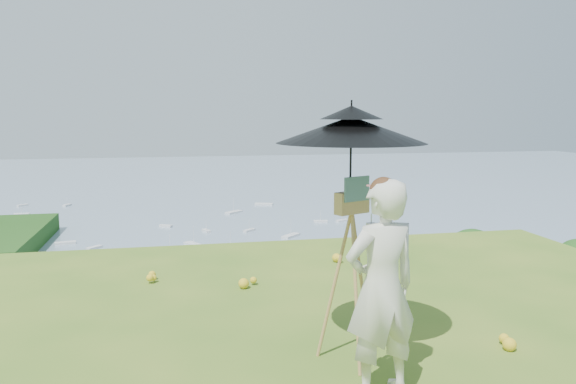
{
  "coord_description": "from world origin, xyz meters",
  "views": [
    {
      "loc": [
        0.44,
        -2.51,
        2.26
      ],
      "look_at": [
        1.89,
        4.53,
        1.23
      ],
      "focal_mm": 35.0,
      "sensor_mm": 36.0,
      "label": 1
    }
  ],
  "objects": [
    {
      "name": "shoreline_tier",
      "position": [
        0.0,
        75.0,
        -36.0
      ],
      "size": [
        170.0,
        28.0,
        8.0
      ],
      "primitive_type": "cube",
      "color": "#695F54",
      "rests_on": "bay_water"
    },
    {
      "name": "bay_water",
      "position": [
        0.0,
        240.0,
        -34.0
      ],
      "size": [
        700.0,
        700.0,
        0.0
      ],
      "primitive_type": "plane",
      "color": "#768EA9",
      "rests_on": "ground"
    },
    {
      "name": "slope_trees",
      "position": [
        0.0,
        35.0,
        -15.0
      ],
      "size": [
        110.0,
        50.0,
        6.0
      ],
      "primitive_type": null,
      "color": "#1D4414",
      "rests_on": "forest_slope"
    },
    {
      "name": "harbor_town",
      "position": [
        0.0,
        75.0,
        -29.5
      ],
      "size": [
        110.0,
        22.0,
        5.0
      ],
      "primitive_type": null,
      "color": "silver",
      "rests_on": "shoreline_tier"
    },
    {
      "name": "moored_boats",
      "position": [
        -12.5,
        161.0,
        -33.65
      ],
      "size": [
        140.0,
        140.0,
        0.7
      ],
      "primitive_type": null,
      "color": "silver",
      "rests_on": "bay_water"
    },
    {
      "name": "painter",
      "position": [
        2.02,
        1.53,
        0.88
      ],
      "size": [
        0.71,
        0.54,
        1.75
      ],
      "primitive_type": "imported",
      "rotation": [
        0.0,
        0.0,
        3.35
      ],
      "color": "silver",
      "rests_on": "ground"
    },
    {
      "name": "field_easel",
      "position": [
        1.97,
        2.14,
        0.85
      ],
      "size": [
        0.85,
        0.85,
        1.7
      ],
      "primitive_type": null,
      "rotation": [
        0.0,
        0.0,
        0.42
      ],
      "color": "#A77C46",
      "rests_on": "ground"
    },
    {
      "name": "sun_umbrella",
      "position": [
        1.96,
        2.16,
        1.88
      ],
      "size": [
        1.51,
        1.51,
        0.96
      ],
      "primitive_type": null,
      "rotation": [
        0.0,
        0.0,
        0.16
      ],
      "color": "black",
      "rests_on": "field_easel"
    },
    {
      "name": "painter_cap",
      "position": [
        2.02,
        1.53,
        1.7
      ],
      "size": [
        0.29,
        0.32,
        0.1
      ],
      "primitive_type": null,
      "rotation": [
        0.0,
        0.0,
        0.4
      ],
      "color": "#C96E76",
      "rests_on": "painter"
    }
  ]
}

